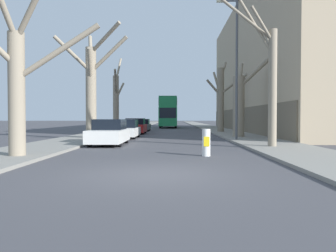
# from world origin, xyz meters

# --- Properties ---
(ground_plane) EXTENTS (300.00, 300.00, 0.00)m
(ground_plane) POSITION_xyz_m (0.00, 0.00, 0.00)
(ground_plane) COLOR #424247
(sidewalk_left) EXTENTS (3.44, 120.00, 0.12)m
(sidewalk_left) POSITION_xyz_m (-5.83, 50.00, 0.06)
(sidewalk_left) COLOR gray
(sidewalk_left) RESTS_ON ground
(sidewalk_right) EXTENTS (3.44, 120.00, 0.12)m
(sidewalk_right) POSITION_xyz_m (5.83, 50.00, 0.06)
(sidewalk_right) COLOR gray
(sidewalk_right) RESTS_ON ground
(building_facade_right) EXTENTS (10.08, 35.50, 14.22)m
(building_facade_right) POSITION_xyz_m (12.54, 27.28, 7.10)
(building_facade_right) COLOR tan
(building_facade_right) RESTS_ON ground
(street_tree_left_0) EXTENTS (4.77, 2.25, 7.09)m
(street_tree_left_0) POSITION_xyz_m (-5.10, 3.20, 2.95)
(street_tree_left_0) COLOR gray
(street_tree_left_0) RESTS_ON ground
(street_tree_left_1) EXTENTS (5.05, 2.84, 7.84)m
(street_tree_left_1) POSITION_xyz_m (-5.19, 14.22, 3.83)
(street_tree_left_1) COLOR gray
(street_tree_left_1) RESTS_ON ground
(street_tree_left_2) EXTENTS (1.00, 5.09, 8.04)m
(street_tree_left_2) POSITION_xyz_m (-5.40, 25.22, 3.34)
(street_tree_left_2) COLOR gray
(street_tree_left_2) RESTS_ON ground
(street_tree_right_0) EXTENTS (2.82, 2.61, 7.73)m
(street_tree_right_0) POSITION_xyz_m (5.24, 7.48, 3.51)
(street_tree_right_0) COLOR gray
(street_tree_right_0) RESTS_ON ground
(street_tree_right_1) EXTENTS (3.03, 2.42, 6.29)m
(street_tree_right_1) POSITION_xyz_m (5.52, 15.44, 2.78)
(street_tree_right_1) COLOR gray
(street_tree_right_1) RESTS_ON ground
(street_tree_right_2) EXTENTS (4.15, 3.27, 7.21)m
(street_tree_right_2) POSITION_xyz_m (5.32, 24.35, 3.56)
(street_tree_right_2) COLOR gray
(street_tree_right_2) RESTS_ON ground
(double_decker_bus) EXTENTS (2.57, 10.99, 4.50)m
(double_decker_bus) POSITION_xyz_m (-0.26, 41.32, 2.55)
(double_decker_bus) COLOR #1E7F47
(double_decker_bus) RESTS_ON ground
(parked_car_0) EXTENTS (1.78, 4.15, 1.43)m
(parked_car_0) POSITION_xyz_m (-3.03, 9.51, 0.67)
(parked_car_0) COLOR silver
(parked_car_0) RESTS_ON ground
(parked_car_1) EXTENTS (1.84, 4.36, 1.37)m
(parked_car_1) POSITION_xyz_m (-3.03, 15.67, 0.65)
(parked_car_1) COLOR silver
(parked_car_1) RESTS_ON ground
(parked_car_2) EXTENTS (1.87, 4.00, 1.45)m
(parked_car_2) POSITION_xyz_m (-3.03, 21.90, 0.68)
(parked_car_2) COLOR maroon
(parked_car_2) RESTS_ON ground
(parked_car_3) EXTENTS (1.73, 4.14, 1.36)m
(parked_car_3) POSITION_xyz_m (-3.03, 28.33, 0.64)
(parked_car_3) COLOR #4C5156
(parked_car_3) RESTS_ON ground
(lamp_post) EXTENTS (1.40, 0.20, 9.17)m
(lamp_post) POSITION_xyz_m (4.54, 12.62, 5.05)
(lamp_post) COLOR #4C4F54
(lamp_post) RESTS_ON ground
(traffic_bollard) EXTENTS (0.32, 0.33, 1.07)m
(traffic_bollard) POSITION_xyz_m (1.84, 4.24, 0.53)
(traffic_bollard) COLOR white
(traffic_bollard) RESTS_ON ground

